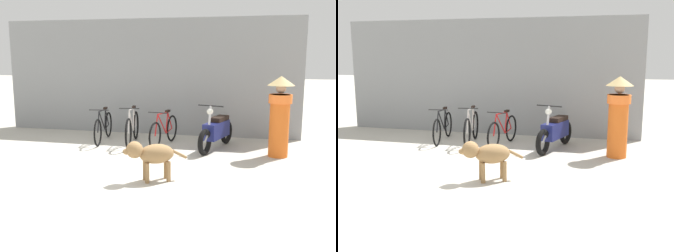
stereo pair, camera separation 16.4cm
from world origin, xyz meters
TOP-DOWN VIEW (x-y plane):
  - ground_plane at (0.00, 0.00)m, footprint 60.00×60.00m
  - shop_wall_back at (0.00, 3.70)m, footprint 8.00×0.20m
  - bicycle_0 at (-0.74, 2.41)m, footprint 0.46×1.73m
  - bicycle_1 at (0.04, 2.31)m, footprint 0.46×1.78m
  - bicycle_2 at (0.81, 2.30)m, footprint 0.46×1.67m
  - motorcycle at (2.04, 2.23)m, footprint 0.69×1.78m
  - stray_dog at (1.24, -0.31)m, footprint 1.01×0.65m
  - person_in_robes at (3.37, 1.87)m, footprint 0.63×0.63m

SIDE VIEW (x-z plane):
  - ground_plane at x=0.00m, z-range 0.00..0.00m
  - bicycle_2 at x=0.81m, z-range -0.07..0.77m
  - bicycle_0 at x=-0.74m, z-range -0.07..0.77m
  - bicycle_1 at x=0.04m, z-range -0.08..0.83m
  - motorcycle at x=2.04m, z-range -0.11..0.93m
  - stray_dog at x=1.24m, z-range 0.12..0.82m
  - person_in_robes at x=3.37m, z-range 0.08..1.75m
  - shop_wall_back at x=0.00m, z-range 0.00..3.03m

